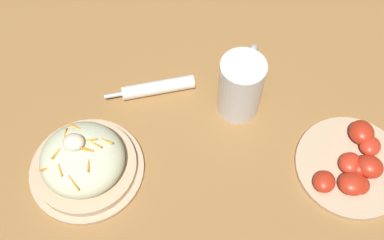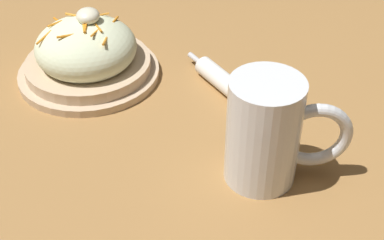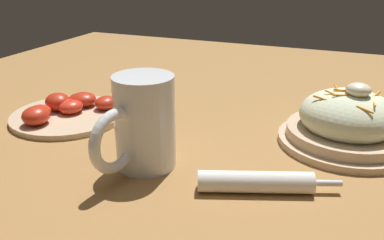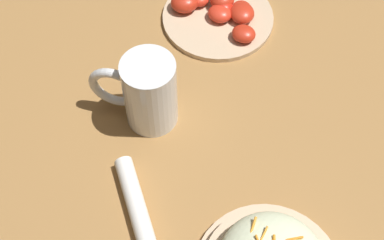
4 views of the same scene
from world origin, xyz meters
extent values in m
plane|color=#9E703D|center=(0.00, 0.00, 0.00)|extent=(1.43, 1.43, 0.00)
cylinder|color=#D1B28E|center=(0.26, 0.01, 0.01)|extent=(0.21, 0.21, 0.01)
cylinder|color=#D1B28E|center=(0.26, 0.01, 0.02)|extent=(0.19, 0.19, 0.02)
ellipsoid|color=beige|center=(0.26, 0.01, 0.05)|extent=(0.15, 0.15, 0.08)
cylinder|color=orange|center=(0.29, 0.02, 0.09)|extent=(0.01, 0.03, 0.01)
cylinder|color=orange|center=(0.23, 0.03, 0.09)|extent=(0.01, 0.02, 0.00)
cylinder|color=orange|center=(0.23, -0.01, 0.09)|extent=(0.03, 0.01, 0.01)
cylinder|color=orange|center=(0.24, 0.01, 0.09)|extent=(0.02, 0.01, 0.01)
cylinder|color=orange|center=(0.25, 0.06, 0.08)|extent=(0.02, 0.02, 0.01)
cylinder|color=orange|center=(0.24, -0.01, 0.09)|extent=(0.02, 0.01, 0.00)
cylinder|color=orange|center=(0.31, 0.05, 0.07)|extent=(0.02, 0.01, 0.00)
cylinder|color=orange|center=(0.22, -0.02, 0.08)|extent=(0.03, 0.01, 0.01)
cylinder|color=orange|center=(0.28, 0.05, 0.08)|extent=(0.01, 0.02, 0.00)
cylinder|color=orange|center=(0.28, -0.04, 0.08)|extent=(0.03, 0.01, 0.01)
cylinder|color=orange|center=(0.24, 0.01, 0.09)|extent=(0.02, 0.00, 0.00)
cylinder|color=orange|center=(0.29, -0.02, 0.08)|extent=(0.01, 0.02, 0.00)
cylinder|color=orange|center=(0.27, 0.00, 0.09)|extent=(0.01, 0.02, 0.01)
ellipsoid|color=#EFEACC|center=(0.27, 0.00, 0.10)|extent=(0.04, 0.03, 0.02)
cylinder|color=white|center=(-0.01, -0.17, 0.07)|extent=(0.09, 0.09, 0.13)
cylinder|color=#B76B14|center=(-0.01, -0.17, 0.05)|extent=(0.08, 0.08, 0.10)
cylinder|color=white|center=(-0.01, -0.17, 0.10)|extent=(0.08, 0.08, 0.01)
torus|color=white|center=(-0.02, -0.23, 0.06)|extent=(0.03, 0.09, 0.09)
cylinder|color=white|center=(0.16, -0.19, 0.01)|extent=(0.15, 0.08, 0.03)
cylinder|color=silver|center=(0.24, -0.15, 0.01)|extent=(0.04, 0.02, 0.01)
camera|label=1|loc=(0.01, 0.34, 0.79)|focal=43.35mm
camera|label=2|loc=(-0.46, 0.01, 0.46)|focal=51.40mm
camera|label=3|loc=(0.25, -0.64, 0.29)|focal=38.23mm
camera|label=4|loc=(0.50, -0.09, 0.77)|focal=51.61mm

